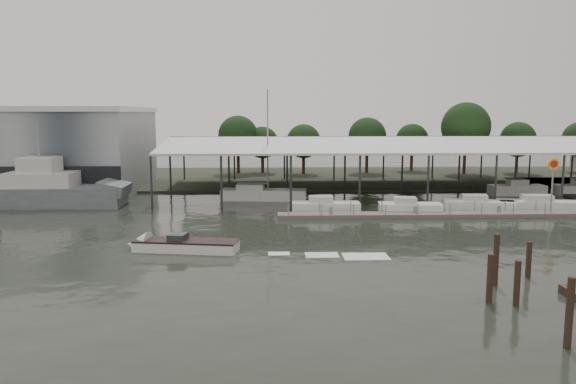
{
  "coord_description": "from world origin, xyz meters",
  "views": [
    {
      "loc": [
        0.12,
        -41.66,
        9.72
      ],
      "look_at": [
        1.96,
        9.69,
        2.5
      ],
      "focal_mm": 35.0,
      "sensor_mm": 36.0,
      "label": 1
    }
  ],
  "objects_px": {
    "shell_fuel_sign": "(553,175)",
    "white_sailboat": "(262,194)",
    "speedboat_underway": "(177,245)",
    "grey_trawler": "(51,191)"
  },
  "relations": [
    {
      "from": "shell_fuel_sign",
      "to": "white_sailboat",
      "type": "relative_size",
      "value": 0.44
    },
    {
      "from": "white_sailboat",
      "to": "speedboat_underway",
      "type": "xyz_separation_m",
      "value": [
        -5.85,
        -23.52,
        -0.25
      ]
    },
    {
      "from": "shell_fuel_sign",
      "to": "grey_trawler",
      "type": "bearing_deg",
      "value": 171.2
    },
    {
      "from": "shell_fuel_sign",
      "to": "speedboat_underway",
      "type": "relative_size",
      "value": 0.29
    },
    {
      "from": "white_sailboat",
      "to": "speedboat_underway",
      "type": "relative_size",
      "value": 0.66
    },
    {
      "from": "shell_fuel_sign",
      "to": "speedboat_underway",
      "type": "bearing_deg",
      "value": -159.72
    },
    {
      "from": "grey_trawler",
      "to": "shell_fuel_sign",
      "type": "bearing_deg",
      "value": -9.27
    },
    {
      "from": "grey_trawler",
      "to": "speedboat_underway",
      "type": "bearing_deg",
      "value": -51.26
    },
    {
      "from": "shell_fuel_sign",
      "to": "white_sailboat",
      "type": "bearing_deg",
      "value": 157.92
    },
    {
      "from": "speedboat_underway",
      "to": "white_sailboat",
      "type": "bearing_deg",
      "value": -94.45
    }
  ]
}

